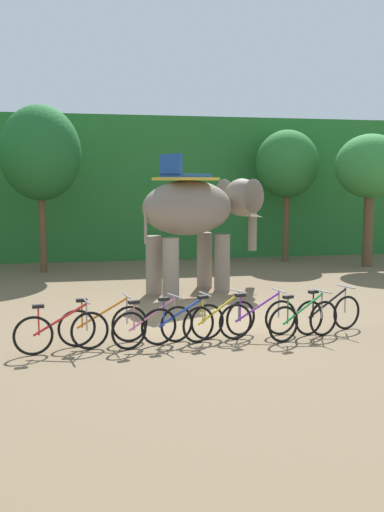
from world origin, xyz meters
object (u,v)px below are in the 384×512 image
at_px(tree_right, 287,164).
at_px(bike_yellow, 220,320).
at_px(elephant, 198,213).
at_px(bike_pink, 153,326).
at_px(tree_center, 40,153).
at_px(bike_purple, 258,318).
at_px(tree_far_left, 370,168).
at_px(bike_black, 328,314).
at_px(bike_red, 62,331).
at_px(bike_blue, 183,323).
at_px(bike_orange, 103,324).
at_px(bike_green, 304,320).

bearing_deg(tree_right, bike_yellow, -116.45).
height_order(elephant, bike_pink, elephant).
distance_m(tree_center, bike_purple, 11.28).
relative_size(tree_right, bike_yellow, 3.10).
xyz_separation_m(tree_far_left, bike_yellow, (-7.75, -8.81, -3.18)).
bearing_deg(tree_far_left, elephant, -152.73).
bearing_deg(tree_far_left, bike_black, -122.07).
bearing_deg(bike_red, bike_yellow, 6.11).
height_order(tree_far_left, bike_yellow, tree_far_left).
bearing_deg(bike_red, bike_black, 4.34).
relative_size(elephant, bike_pink, 2.53).
bearing_deg(tree_far_left, bike_blue, -133.66).
distance_m(bike_orange, bike_black, 4.53).
distance_m(tree_right, bike_blue, 12.85).
bearing_deg(bike_blue, elephant, 74.93).
bearing_deg(elephant, bike_blue, -105.07).
height_order(bike_pink, bike_yellow, same).
xyz_separation_m(bike_orange, bike_black, (4.53, 0.01, 0.00)).
xyz_separation_m(tree_far_left, bike_blue, (-8.49, -8.90, -3.18)).
distance_m(bike_red, bike_yellow, 3.02).
distance_m(tree_center, bike_black, 11.88).
relative_size(elephant, bike_orange, 2.43).
xyz_separation_m(elephant, bike_red, (-3.67, -5.48, -1.82)).
bearing_deg(elephant, bike_purple, -88.86).
height_order(bike_orange, bike_black, same).
bearing_deg(tree_far_left, tree_center, 175.67).
distance_m(tree_far_left, bike_black, 10.78).
bearing_deg(bike_yellow, bike_red, -173.89).
bearing_deg(bike_yellow, bike_purple, -0.86).
height_order(bike_red, bike_yellow, same).
xyz_separation_m(bike_red, bike_orange, (0.76, 0.39, 0.00)).
distance_m(bike_yellow, bike_purple, 0.78).
height_order(tree_right, bike_pink, tree_right).
relative_size(elephant, bike_yellow, 2.55).
height_order(tree_far_left, elephant, tree_far_left).
distance_m(tree_far_left, bike_blue, 12.71).
bearing_deg(bike_blue, bike_orange, 173.98).
distance_m(tree_center, tree_far_left, 11.52).
height_order(elephant, bike_green, elephant).
relative_size(bike_red, bike_green, 1.03).
bearing_deg(bike_red, bike_blue, 5.78).
relative_size(bike_red, bike_black, 1.03).
height_order(tree_center, bike_blue, tree_center).
bearing_deg(bike_yellow, tree_right, 63.55).
distance_m(tree_far_left, bike_yellow, 12.16).
distance_m(tree_center, bike_green, 11.89).
bearing_deg(bike_blue, bike_black, 3.27).
bearing_deg(bike_purple, bike_blue, -176.95).
bearing_deg(bike_purple, bike_red, -175.31).
height_order(tree_center, bike_purple, tree_center).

